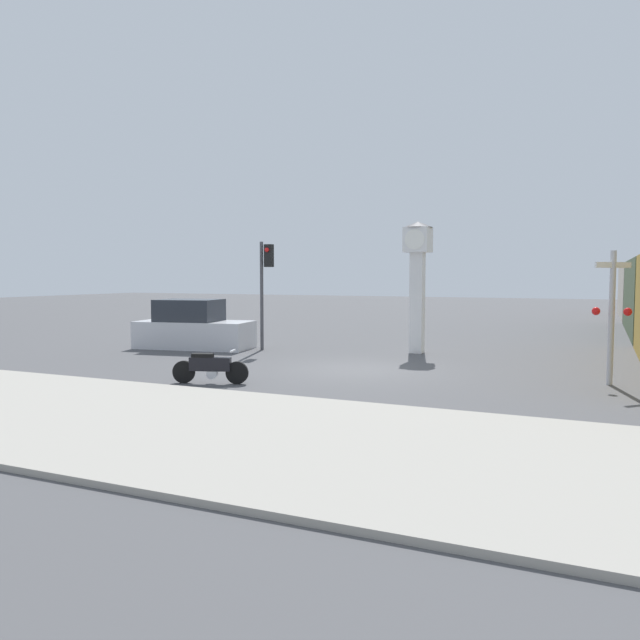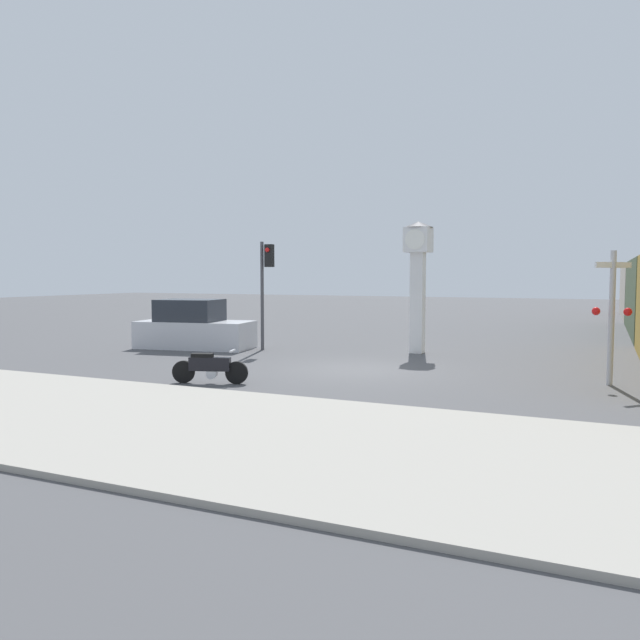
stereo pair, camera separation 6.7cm
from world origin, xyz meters
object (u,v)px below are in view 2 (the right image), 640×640
object	(u,v)px
clock_tower	(418,267)
traffic_light	(266,275)
railroad_crossing_signal	(612,312)
parked_car	(194,328)
motorcycle	(210,367)

from	to	relation	value
clock_tower	traffic_light	xyz separation A→B (m)	(-5.15, -1.48, -0.30)
traffic_light	railroad_crossing_signal	bearing A→B (deg)	-13.84
clock_tower	railroad_crossing_signal	bearing A→B (deg)	-35.08
clock_tower	parked_car	distance (m)	8.45
motorcycle	railroad_crossing_signal	xyz separation A→B (m)	(9.04, 3.88, 1.40)
traffic_light	clock_tower	bearing A→B (deg)	16.00
traffic_light	parked_car	bearing A→B (deg)	-169.32
traffic_light	motorcycle	bearing A→B (deg)	-72.21
railroad_crossing_signal	traffic_light	bearing A→B (deg)	166.16
clock_tower	railroad_crossing_signal	world-z (taller)	clock_tower
traffic_light	parked_car	xyz separation A→B (m)	(-2.76, -0.52, -1.93)
parked_car	railroad_crossing_signal	bearing A→B (deg)	-18.13
railroad_crossing_signal	parked_car	bearing A→B (deg)	170.90
traffic_light	parked_car	world-z (taller)	traffic_light
motorcycle	parked_car	bearing A→B (deg)	110.24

